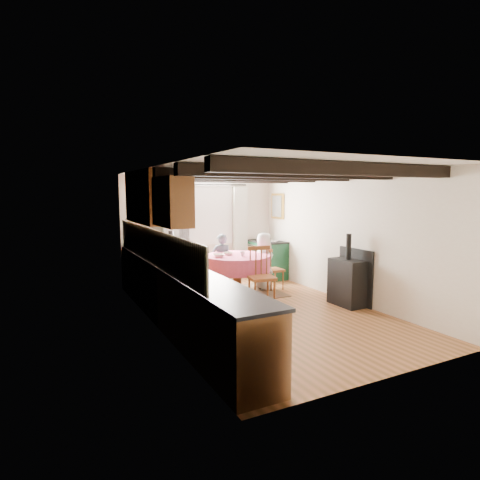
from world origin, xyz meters
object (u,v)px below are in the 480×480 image
cast_iron_stove (348,270)px  child_right (264,261)px  chair_left (195,275)px  child_far (221,261)px  cup (243,254)px  dining_table (237,275)px  chair_near (262,276)px  aga_range (266,259)px  chair_right (273,268)px

cast_iron_stove → child_right: size_ratio=1.09×
chair_left → cast_iron_stove: cast_iron_stove is taller
child_far → cup: size_ratio=11.58×
dining_table → chair_near: (0.07, -0.84, 0.13)m
aga_range → child_right: (-0.62, -0.93, 0.14)m
chair_left → child_far: 1.04m
dining_table → cast_iron_stove: bearing=-48.9°
dining_table → chair_near: chair_near is taller
child_far → cup: child_far is taller
dining_table → chair_left: (-0.90, -0.02, 0.09)m
aga_range → child_right: 1.12m
chair_left → chair_right: 1.76m
child_right → dining_table: bearing=111.7°
chair_right → chair_near: bearing=137.7°
chair_near → child_far: 1.45m
dining_table → child_right: (0.68, 0.11, 0.20)m
cup → child_right: bearing=22.4°
child_right → child_far: bearing=69.0°
dining_table → chair_left: bearing=-178.8°
chair_left → chair_near: bearing=47.6°
chair_left → child_far: (0.82, 0.62, 0.10)m
dining_table → aga_range: bearing=38.8°
chair_right → cup: 0.93m
chair_near → aga_range: bearing=67.7°
chair_left → aga_range: size_ratio=0.97×
dining_table → child_right: size_ratio=1.09×
chair_near → child_right: child_right is taller
chair_right → cup: chair_right is taller
aga_range → cast_iron_stove: bearing=-87.6°
cast_iron_stove → child_right: cast_iron_stove is taller
child_far → cup: bearing=113.1°
chair_left → cup: (0.94, -0.13, 0.35)m
chair_near → cast_iron_stove: bearing=-19.2°
chair_left → chair_right: bearing=89.6°
dining_table → cup: 0.47m
child_right → cup: child_right is taller
chair_right → cast_iron_stove: (0.54, -1.64, 0.21)m
chair_right → chair_left: bearing=91.6°
dining_table → aga_range: 1.66m
chair_left → child_far: child_far is taller
aga_range → child_right: bearing=-123.7°
chair_near → cast_iron_stove: size_ratio=0.81×
child_far → child_right: bearing=161.5°
dining_table → child_right: bearing=9.4°
dining_table → child_far: child_far is taller
aga_range → cast_iron_stove: size_ratio=0.76×
dining_table → chair_near: size_ratio=1.24×
child_far → child_right: size_ratio=0.98×
child_far → dining_table: bearing=111.6°
chair_near → chair_right: chair_near is taller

